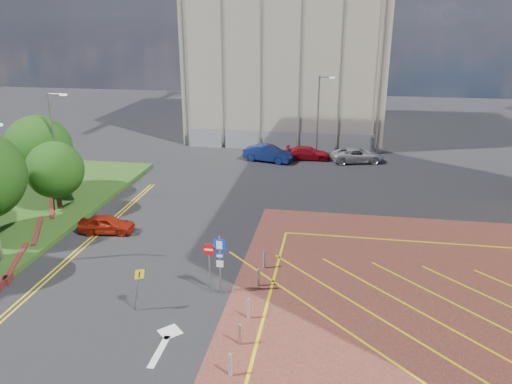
% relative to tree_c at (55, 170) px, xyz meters
% --- Properties ---
extents(ground, '(140.00, 140.00, 0.00)m').
position_rel_tree_c_xyz_m(ground, '(13.50, -10.00, -3.19)').
color(ground, black).
rests_on(ground, ground).
extents(forecourt, '(26.00, 26.00, 0.02)m').
position_rel_tree_c_xyz_m(forecourt, '(27.50, -10.00, -3.18)').
color(forecourt, brown).
rests_on(forecourt, ground).
extents(retaining_wall, '(6.06, 20.33, 0.40)m').
position_rel_tree_c_xyz_m(retaining_wall, '(1.70, -8.00, -2.99)').
color(retaining_wall, maroon).
rests_on(retaining_wall, ground).
extents(tree_c, '(4.00, 4.00, 4.90)m').
position_rel_tree_c_xyz_m(tree_c, '(0.00, 0.00, 0.00)').
color(tree_c, '#3D2B1C').
rests_on(tree_c, grass_bed).
extents(tree_d, '(5.00, 5.00, 6.08)m').
position_rel_tree_c_xyz_m(tree_d, '(-3.00, 3.00, 0.68)').
color(tree_d, '#3D2B1C').
rests_on(tree_d, grass_bed).
extents(lamp_left_far, '(1.53, 0.16, 8.00)m').
position_rel_tree_c_xyz_m(lamp_left_far, '(-0.92, 2.00, 1.47)').
color(lamp_left_far, '#9EA0A8').
rests_on(lamp_left_far, grass_bed).
extents(lamp_back, '(1.53, 0.16, 8.00)m').
position_rel_tree_c_xyz_m(lamp_back, '(17.58, 18.00, 1.17)').
color(lamp_back, '#9EA0A8').
rests_on(lamp_back, ground).
extents(sign_cluster, '(1.17, 0.12, 3.20)m').
position_rel_tree_c_xyz_m(sign_cluster, '(13.80, -9.02, -1.24)').
color(sign_cluster, '#9EA0A8').
rests_on(sign_cluster, ground).
extents(warning_sign, '(0.66, 0.40, 2.25)m').
position_rel_tree_c_xyz_m(warning_sign, '(10.52, -11.19, -1.76)').
color(warning_sign, '#9EA0A8').
rests_on(warning_sign, ground).
extents(bollard_row, '(0.14, 11.14, 0.90)m').
position_rel_tree_c_xyz_m(bollard_row, '(15.80, -11.67, -2.72)').
color(bollard_row, '#9EA0A8').
rests_on(bollard_row, forecourt).
extents(construction_building, '(21.20, 19.20, 22.00)m').
position_rel_tree_c_xyz_m(construction_building, '(13.50, 30.00, 7.81)').
color(construction_building, '#B4A993').
rests_on(construction_building, ground).
extents(construction_fence, '(21.60, 0.06, 2.00)m').
position_rel_tree_c_xyz_m(construction_fence, '(14.50, 20.00, -2.19)').
color(construction_fence, gray).
rests_on(construction_fence, ground).
extents(car_red_left, '(3.71, 1.84, 1.22)m').
position_rel_tree_c_xyz_m(car_red_left, '(4.94, -2.85, -2.58)').
color(car_red_left, '#9E1F0D').
rests_on(car_red_left, ground).
extents(car_blue_back, '(5.03, 2.77, 1.57)m').
position_rel_tree_c_xyz_m(car_blue_back, '(12.94, 15.65, -2.41)').
color(car_blue_back, navy).
rests_on(car_blue_back, ground).
extents(car_red_back, '(4.41, 2.00, 1.25)m').
position_rel_tree_c_xyz_m(car_red_back, '(16.74, 16.97, -2.57)').
color(car_red_back, '#AC0E19').
rests_on(car_red_back, ground).
extents(car_silver_back, '(5.37, 3.41, 1.38)m').
position_rel_tree_c_xyz_m(car_silver_back, '(21.46, 16.75, -2.50)').
color(car_silver_back, silver).
rests_on(car_silver_back, ground).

